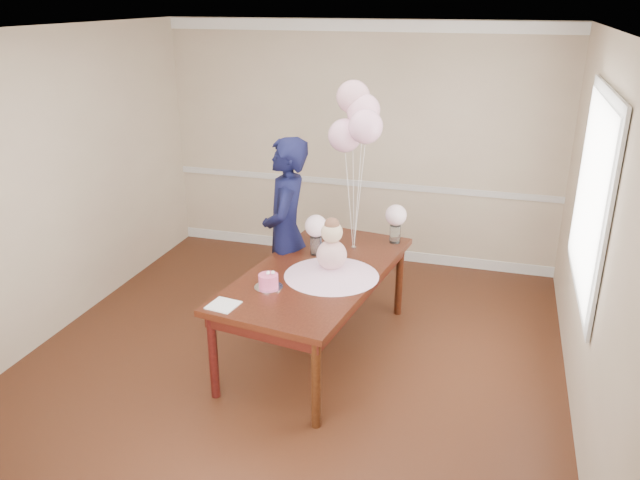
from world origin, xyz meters
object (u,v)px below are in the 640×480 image
(dining_chair_seat, at_px, (305,262))
(woman, at_px, (286,234))
(dining_table_top, at_px, (317,273))
(birthday_cake, at_px, (268,281))

(dining_chair_seat, height_order, woman, woman)
(dining_table_top, relative_size, woman, 1.16)
(dining_table_top, xyz_separation_m, dining_chair_seat, (-0.34, 0.73, -0.25))
(dining_table_top, xyz_separation_m, woman, (-0.43, 0.44, 0.14))
(dining_chair_seat, xyz_separation_m, woman, (-0.08, -0.29, 0.39))
(dining_table_top, distance_m, woman, 0.63)
(birthday_cake, xyz_separation_m, dining_chair_seat, (-0.07, 1.16, -0.33))
(birthday_cake, distance_m, woman, 0.88)
(birthday_cake, relative_size, woman, 0.09)
(dining_table_top, xyz_separation_m, birthday_cake, (-0.27, -0.43, 0.09))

